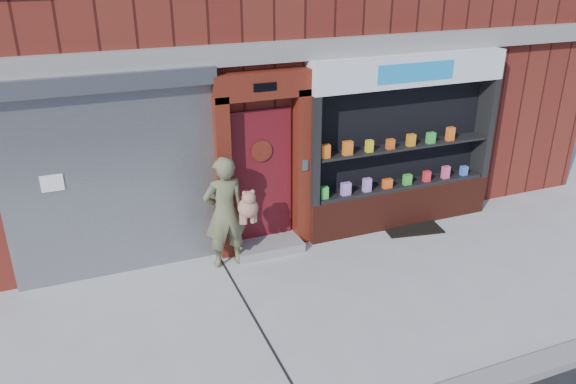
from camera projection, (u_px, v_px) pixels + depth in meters
ground at (358, 295)px, 7.99m from camera, size 80.00×80.00×0.00m
shutter_bay at (111, 166)px, 7.92m from camera, size 3.10×0.30×3.04m
red_door_bay at (263, 164)px, 8.74m from camera, size 1.52×0.58×2.90m
pharmacy_bay at (402, 150)px, 9.58m from camera, size 3.50×0.41×3.00m
woman at (227, 212)px, 8.44m from camera, size 0.82×0.52×1.78m
doormat at (411, 226)px, 9.95m from camera, size 1.10×0.85×0.02m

